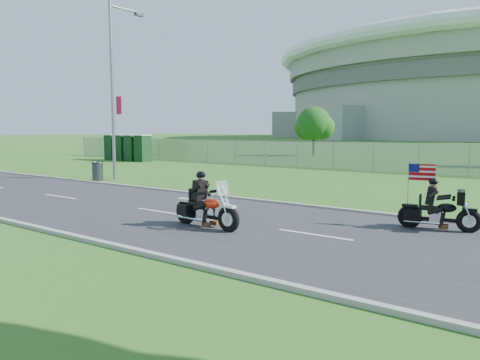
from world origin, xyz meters
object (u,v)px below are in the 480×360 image
Objects in this scene: porta_toilet_d at (112,148)px; motorcycle_follow at (439,213)px; trash_can at (98,172)px; porta_toilet_b at (132,148)px; motorcycle_lead at (205,210)px; streetlight at (115,80)px; porta_toilet_c at (122,148)px; porta_toilet_a at (143,149)px.

porta_toilet_d reaches higher than motorcycle_follow.
porta_toilet_d is 18.51m from trash_can.
porta_toilet_b is 33.15m from motorcycle_follow.
porta_toilet_d is 1.03× the size of motorcycle_follow.
motorcycle_follow is at bearing 37.15° from motorcycle_lead.
streetlight is 4.35× the size of porta_toilet_b.
motorcycle_lead is (27.16, -18.00, -0.62)m from porta_toilet_d.
motorcycle_lead is at bearing -34.94° from porta_toilet_c.
porta_toilet_a is 1.03× the size of motorcycle_follow.
motorcycle_follow is at bearing -24.56° from porta_toilet_c.
streetlight is 15.67m from motorcycle_lead.
porta_toilet_c is at bearing 180.00° from porta_toilet_a.
motorcycle_lead is at bearing -38.09° from porta_toilet_a.
streetlight reaches higher than motorcycle_follow.
trash_can is (9.84, -12.04, -0.64)m from porta_toilet_a.
porta_toilet_b and porta_toilet_c have the same top height.
porta_toilet_a is 2.80m from porta_toilet_c.
porta_toilet_d is (-1.40, 0.00, 0.00)m from porta_toilet_c.
porta_toilet_d reaches higher than motorcycle_lead.
porta_toilet_c is 2.24× the size of trash_can.
porta_toilet_c is 34.41m from motorcycle_follow.
porta_toilet_b reaches higher than motorcycle_lead.
porta_toilet_c is at bearing 0.00° from porta_toilet_d.
porta_toilet_a is at bearing 145.33° from motorcycle_lead.
porta_toilet_d is at bearing 142.83° from streetlight.
motorcycle_lead is at bearing -33.53° from porta_toilet_d.
motorcycle_follow is (5.54, 3.70, -0.01)m from motorcycle_lead.
porta_toilet_a is 1.00× the size of porta_toilet_d.
porta_toilet_d is 0.92× the size of motorcycle_lead.
porta_toilet_b reaches higher than motorcycle_follow.
motorcycle_lead is (22.96, -18.00, -0.62)m from porta_toilet_a.
porta_toilet_c is at bearing 139.94° from streetlight.
streetlight is 19.49m from motorcycle_follow.
motorcycle_follow is at bearing -23.63° from porta_toilet_d.
porta_toilet_a reaches higher than trash_can.
motorcycle_follow reaches higher than trash_can.
porta_toilet_c is (-12.82, 10.78, -4.49)m from streetlight.
porta_toilet_c is 17.47m from trash_can.
porta_toilet_b and porta_toilet_d have the same top height.
porta_toilet_a is 4.20m from porta_toilet_d.
porta_toilet_d is at bearing 149.89° from motorcycle_lead.
motorcycle_lead is at bearing -157.38° from motorcycle_follow.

